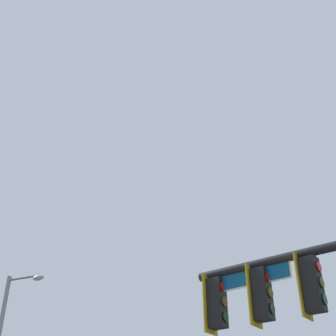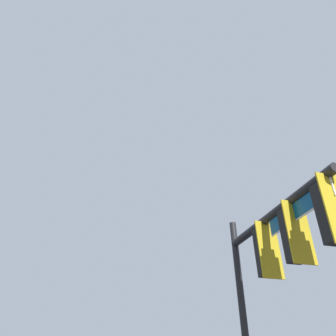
% 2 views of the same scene
% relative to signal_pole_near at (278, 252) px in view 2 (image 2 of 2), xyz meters
% --- Properties ---
extents(signal_pole_near, '(4.13, 0.63, 5.62)m').
position_rel_signal_pole_near_xyz_m(signal_pole_near, '(0.00, 0.00, 0.00)').
color(signal_pole_near, black).
rests_on(signal_pole_near, ground_plane).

